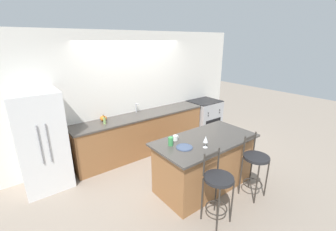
# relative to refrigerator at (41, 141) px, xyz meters

# --- Properties ---
(ground_plane) EXTENTS (18.00, 18.00, 0.00)m
(ground_plane) POSITION_rel_refrigerator_xyz_m (2.02, -0.30, -0.87)
(ground_plane) COLOR gray
(wall_back) EXTENTS (6.00, 0.07, 2.70)m
(wall_back) POSITION_rel_refrigerator_xyz_m (2.02, 0.38, 0.48)
(wall_back) COLOR silver
(wall_back) RESTS_ON ground_plane
(back_counter) EXTENTS (3.14, 0.66, 0.92)m
(back_counter) POSITION_rel_refrigerator_xyz_m (2.02, 0.07, -0.41)
(back_counter) COLOR #936038
(back_counter) RESTS_ON ground_plane
(sink_faucet) EXTENTS (0.02, 0.13, 0.22)m
(sink_faucet) POSITION_rel_refrigerator_xyz_m (2.02, 0.26, 0.19)
(sink_faucet) COLOR #ADAFB5
(sink_faucet) RESTS_ON back_counter
(kitchen_island) EXTENTS (1.80, 0.94, 0.92)m
(kitchen_island) POSITION_rel_refrigerator_xyz_m (2.21, -1.72, -0.40)
(kitchen_island) COLOR #936038
(kitchen_island) RESTS_ON ground_plane
(refrigerator) EXTENTS (0.75, 0.74, 1.74)m
(refrigerator) POSITION_rel_refrigerator_xyz_m (0.00, 0.00, 0.00)
(refrigerator) COLOR white
(refrigerator) RESTS_ON ground_plane
(oven_range) EXTENTS (0.79, 0.72, 0.93)m
(oven_range) POSITION_rel_refrigerator_xyz_m (4.00, 0.01, -0.40)
(oven_range) COLOR #ADAFB5
(oven_range) RESTS_ON ground_plane
(bar_stool_near) EXTENTS (0.41, 0.41, 1.07)m
(bar_stool_near) POSITION_rel_refrigerator_xyz_m (1.75, -2.42, -0.27)
(bar_stool_near) COLOR #332D28
(bar_stool_near) RESTS_ON ground_plane
(bar_stool_far) EXTENTS (0.41, 0.41, 1.07)m
(bar_stool_far) POSITION_rel_refrigerator_xyz_m (2.68, -2.40, -0.27)
(bar_stool_far) COLOR #332D28
(bar_stool_far) RESTS_ON ground_plane
(dinner_plate) EXTENTS (0.26, 0.26, 0.02)m
(dinner_plate) POSITION_rel_refrigerator_xyz_m (1.71, -1.75, 0.06)
(dinner_plate) COLOR #425170
(dinner_plate) RESTS_ON kitchen_island
(wine_glass) EXTENTS (0.08, 0.08, 0.19)m
(wine_glass) POSITION_rel_refrigerator_xyz_m (1.98, -1.94, 0.19)
(wine_glass) COLOR white
(wine_glass) RESTS_ON kitchen_island
(coffee_mug) EXTENTS (0.11, 0.08, 0.09)m
(coffee_mug) POSITION_rel_refrigerator_xyz_m (1.78, -1.45, 0.10)
(coffee_mug) COLOR white
(coffee_mug) RESTS_ON kitchen_island
(tumbler_cup) EXTENTS (0.08, 0.08, 0.14)m
(tumbler_cup) POSITION_rel_refrigerator_xyz_m (1.59, -1.56, 0.12)
(tumbler_cup) COLOR #3D934C
(tumbler_cup) RESTS_ON kitchen_island
(pumpkin_decoration) EXTENTS (0.14, 0.14, 0.13)m
(pumpkin_decoration) POSITION_rel_refrigerator_xyz_m (1.19, 0.18, 0.11)
(pumpkin_decoration) COLOR orange
(pumpkin_decoration) RESTS_ON back_counter
(soap_bottle) EXTENTS (0.05, 0.05, 0.16)m
(soap_bottle) POSITION_rel_refrigerator_xyz_m (1.14, -0.01, 0.12)
(soap_bottle) COLOR #89B260
(soap_bottle) RESTS_ON back_counter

